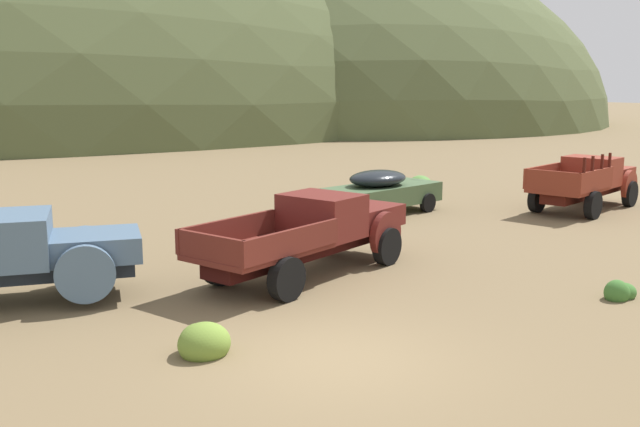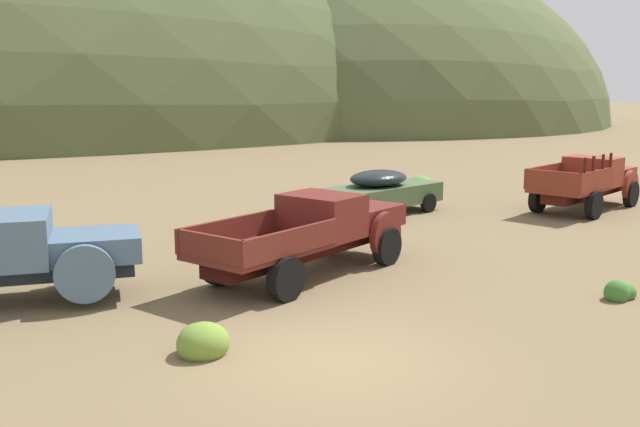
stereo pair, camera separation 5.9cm
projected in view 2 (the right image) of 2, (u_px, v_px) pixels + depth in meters
The scene contains 11 objects.
ground_plane at pixel (338, 360), 12.01m from camera, with size 300.00×300.00×0.00m, color brown.
hill_center at pixel (61, 126), 77.97m from camera, with size 107.25×71.11×46.31m, color #4C5633.
hill_far_left at pixel (280, 117), 98.01m from camera, with size 72.93×88.42×45.65m, color #4C5633.
truck_chalk_blue at pixel (12, 255), 15.01m from camera, with size 6.37×3.75×1.89m.
truck_oxblood at pixel (320, 231), 17.56m from camera, with size 6.67×3.74×1.89m.
car_weathered_green at pixel (386, 190), 25.41m from camera, with size 4.90×2.57×1.57m.
truck_rust_red at pixel (591, 181), 26.41m from camera, with size 5.94×3.24×2.16m.
bush_front_right at pixel (422, 188), 29.62m from camera, with size 1.16×1.15×1.03m.
bush_lone_scrub at pixel (201, 343), 12.24m from camera, with size 0.92×0.86×0.72m.
bush_between_trucks at pixel (237, 249), 19.54m from camera, with size 0.65×0.46×0.37m.
bush_near_barrel at pixel (619, 293), 15.38m from camera, with size 0.84×0.52×0.55m.
Camera 2 is at (-6.71, -9.20, 4.55)m, focal length 40.38 mm.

